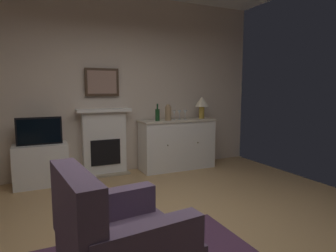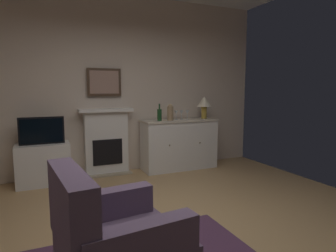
# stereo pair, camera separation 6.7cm
# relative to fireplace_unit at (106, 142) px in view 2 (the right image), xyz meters

# --- Properties ---
(ground_plane) EXTENTS (5.38, 5.14, 0.10)m
(ground_plane) POSITION_rel_fireplace_unit_xyz_m (0.19, -2.41, -0.60)
(ground_plane) COLOR tan
(ground_plane) RESTS_ON ground
(wall_rear) EXTENTS (5.38, 0.06, 2.97)m
(wall_rear) POSITION_rel_fireplace_unit_xyz_m (0.19, 0.13, 0.94)
(wall_rear) COLOR beige
(wall_rear) RESTS_ON ground_plane
(fireplace_unit) EXTENTS (0.87, 0.30, 1.10)m
(fireplace_unit) POSITION_rel_fireplace_unit_xyz_m (0.00, 0.00, 0.00)
(fireplace_unit) COLOR white
(fireplace_unit) RESTS_ON ground_plane
(framed_picture) EXTENTS (0.55, 0.04, 0.45)m
(framed_picture) POSITION_rel_fireplace_unit_xyz_m (0.00, 0.05, 0.98)
(framed_picture) COLOR #473323
(sideboard_cabinet) EXTENTS (1.35, 0.49, 0.88)m
(sideboard_cabinet) POSITION_rel_fireplace_unit_xyz_m (1.26, -0.18, -0.11)
(sideboard_cabinet) COLOR white
(sideboard_cabinet) RESTS_ON ground_plane
(table_lamp) EXTENTS (0.26, 0.26, 0.40)m
(table_lamp) POSITION_rel_fireplace_unit_xyz_m (1.76, -0.18, 0.61)
(table_lamp) COLOR #B79338
(table_lamp) RESTS_ON sideboard_cabinet
(wine_bottle) EXTENTS (0.08, 0.08, 0.29)m
(wine_bottle) POSITION_rel_fireplace_unit_xyz_m (0.86, -0.22, 0.44)
(wine_bottle) COLOR #193F1E
(wine_bottle) RESTS_ON sideboard_cabinet
(wine_glass_left) EXTENTS (0.07, 0.07, 0.16)m
(wine_glass_left) POSITION_rel_fireplace_unit_xyz_m (1.19, -0.19, 0.46)
(wine_glass_left) COLOR silver
(wine_glass_left) RESTS_ON sideboard_cabinet
(wine_glass_center) EXTENTS (0.07, 0.07, 0.16)m
(wine_glass_center) POSITION_rel_fireplace_unit_xyz_m (1.30, -0.17, 0.46)
(wine_glass_center) COLOR silver
(wine_glass_center) RESTS_ON sideboard_cabinet
(wine_glass_right) EXTENTS (0.07, 0.07, 0.16)m
(wine_glass_right) POSITION_rel_fireplace_unit_xyz_m (1.41, -0.19, 0.46)
(wine_glass_right) COLOR silver
(wine_glass_right) RESTS_ON sideboard_cabinet
(vase_decorative) EXTENTS (0.11, 0.11, 0.28)m
(vase_decorative) POSITION_rel_fireplace_unit_xyz_m (1.06, -0.23, 0.47)
(vase_decorative) COLOR #9E7F5B
(vase_decorative) RESTS_ON sideboard_cabinet
(tv_cabinet) EXTENTS (0.75, 0.42, 0.61)m
(tv_cabinet) POSITION_rel_fireplace_unit_xyz_m (-0.97, -0.16, -0.24)
(tv_cabinet) COLOR white
(tv_cabinet) RESTS_ON ground_plane
(tv_set) EXTENTS (0.62, 0.07, 0.40)m
(tv_set) POSITION_rel_fireplace_unit_xyz_m (-0.98, -0.19, 0.27)
(tv_set) COLOR black
(tv_set) RESTS_ON tv_cabinet
(armchair) EXTENTS (0.89, 0.85, 0.92)m
(armchair) POSITION_rel_fireplace_unit_xyz_m (-0.56, -2.92, -0.17)
(armchair) COLOR #604C66
(armchair) RESTS_ON ground_plane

